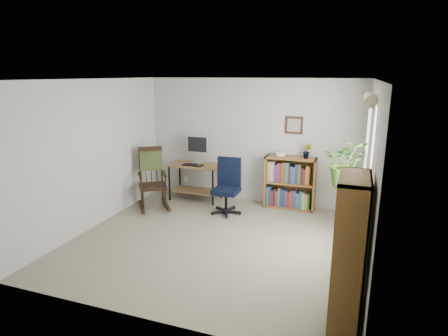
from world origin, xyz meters
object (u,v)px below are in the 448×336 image
at_px(desk, 196,182).
at_px(office_chair, 226,187).
at_px(rocking_chair, 152,178).
at_px(low_bookshelf, 290,183).
at_px(tall_bookshelf, 349,253).

bearing_deg(desk, office_chair, -33.37).
xyz_separation_m(rocking_chair, low_bookshelf, (2.43, 0.85, -0.09)).
height_order(low_bookshelf, tall_bookshelf, tall_bookshelf).
bearing_deg(rocking_chair, office_chair, -28.63).
bearing_deg(office_chair, desk, 143.68).
distance_m(rocking_chair, low_bookshelf, 2.58).
bearing_deg(rocking_chair, desk, 17.01).
relative_size(office_chair, tall_bookshelf, 0.66).
bearing_deg(tall_bookshelf, office_chair, 130.25).
height_order(desk, rocking_chair, rocking_chair).
distance_m(desk, low_bookshelf, 1.89).
relative_size(office_chair, low_bookshelf, 1.04).
distance_m(office_chair, low_bookshelf, 1.23).
height_order(rocking_chair, tall_bookshelf, tall_bookshelf).
xyz_separation_m(desk, rocking_chair, (-0.56, -0.73, 0.22)).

